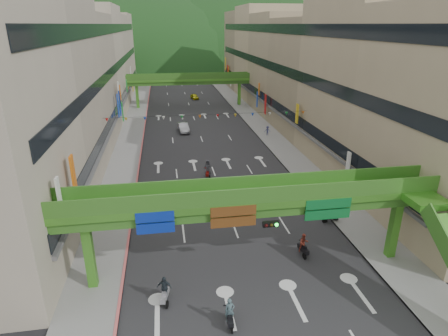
# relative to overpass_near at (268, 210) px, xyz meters

# --- Properties ---
(ground) EXTENTS (320.00, 320.00, 0.00)m
(ground) POSITION_rel_overpass_near_xyz_m (-0.93, -5.38, -5.21)
(ground) COLOR black
(ground) RESTS_ON ground
(road_slab) EXTENTS (18.00, 140.00, 0.02)m
(road_slab) POSITION_rel_overpass_near_xyz_m (-0.93, 44.62, -5.20)
(road_slab) COLOR #28282B
(road_slab) RESTS_ON ground
(sidewalk_left) EXTENTS (4.00, 140.00, 0.15)m
(sidewalk_left) POSITION_rel_overpass_near_xyz_m (-11.93, 44.62, -5.13)
(sidewalk_left) COLOR gray
(sidewalk_left) RESTS_ON ground
(sidewalk_right) EXTENTS (4.00, 140.00, 0.15)m
(sidewalk_right) POSITION_rel_overpass_near_xyz_m (10.07, 44.62, -5.13)
(sidewalk_right) COLOR gray
(sidewalk_right) RESTS_ON ground
(curb_left) EXTENTS (0.20, 140.00, 0.18)m
(curb_left) POSITION_rel_overpass_near_xyz_m (-10.03, 44.62, -5.12)
(curb_left) COLOR #CC5959
(curb_left) RESTS_ON ground
(curb_right) EXTENTS (0.20, 140.00, 0.18)m
(curb_right) POSITION_rel_overpass_near_xyz_m (8.17, 44.62, -5.12)
(curb_right) COLOR gray
(curb_right) RESTS_ON ground
(building_row_left) EXTENTS (12.80, 95.00, 19.00)m
(building_row_left) POSITION_rel_overpass_near_xyz_m (-19.86, 44.62, 4.25)
(building_row_left) COLOR #9E937F
(building_row_left) RESTS_ON ground
(building_row_right) EXTENTS (12.80, 95.00, 19.00)m
(building_row_right) POSITION_rel_overpass_near_xyz_m (18.00, 44.62, 4.25)
(building_row_right) COLOR gray
(building_row_right) RESTS_ON ground
(overpass_near) EXTENTS (28.00, 12.27, 7.10)m
(overpass_near) POSITION_rel_overpass_near_xyz_m (0.00, 0.00, 0.00)
(overpass_near) COLOR #4C9E2D
(overpass_near) RESTS_ON ground
(overpass_far) EXTENTS (28.00, 2.20, 7.10)m
(overpass_far) POSITION_rel_overpass_near_xyz_m (-0.93, 59.62, 0.20)
(overpass_far) COLOR #4C9E2D
(overpass_far) RESTS_ON ground
(hill_left) EXTENTS (168.00, 140.00, 112.00)m
(hill_left) POSITION_rel_overpass_near_xyz_m (-15.93, 154.62, -5.21)
(hill_left) COLOR #1C4419
(hill_left) RESTS_ON ground
(hill_right) EXTENTS (208.00, 176.00, 128.00)m
(hill_right) POSITION_rel_overpass_near_xyz_m (24.07, 174.62, -5.21)
(hill_right) COLOR #1C4419
(hill_right) RESTS_ON ground
(bunting_string) EXTENTS (26.00, 0.36, 0.47)m
(bunting_string) POSITION_rel_overpass_near_xyz_m (-0.93, 24.62, 0.75)
(bunting_string) COLOR black
(bunting_string) RESTS_ON ground
(scooter_rider_near) EXTENTS (0.60, 1.60, 1.92)m
(scooter_rider_near) POSITION_rel_overpass_near_xyz_m (-3.34, -4.38, -4.32)
(scooter_rider_near) COLOR black
(scooter_rider_near) RESTS_ON ground
(scooter_rider_mid) EXTENTS (0.81, 1.60, 1.86)m
(scooter_rider_mid) POSITION_rel_overpass_near_xyz_m (3.58, 1.92, -4.26)
(scooter_rider_mid) COLOR black
(scooter_rider_mid) RESTS_ON ground
(scooter_rider_left) EXTENTS (1.02, 1.58, 1.98)m
(scooter_rider_left) POSITION_rel_overpass_near_xyz_m (-7.12, -1.74, -4.22)
(scooter_rider_left) COLOR gray
(scooter_rider_left) RESTS_ON ground
(scooter_rider_far) EXTENTS (1.02, 1.57, 2.19)m
(scooter_rider_far) POSITION_rel_overpass_near_xyz_m (-1.85, 18.82, -4.08)
(scooter_rider_far) COLOR maroon
(scooter_rider_far) RESTS_ON ground
(parked_scooter_row) EXTENTS (1.60, 7.17, 1.08)m
(parked_scooter_row) POSITION_rel_overpass_near_xyz_m (7.87, 9.78, -4.68)
(parked_scooter_row) COLOR black
(parked_scooter_row) RESTS_ON ground
(car_silver) EXTENTS (1.99, 4.62, 1.48)m
(car_silver) POSITION_rel_overpass_near_xyz_m (-3.51, 39.27, -4.47)
(car_silver) COLOR #A3A4AA
(car_silver) RESTS_ON ground
(car_yellow) EXTENTS (2.04, 3.79, 1.23)m
(car_yellow) POSITION_rel_overpass_near_xyz_m (0.89, 68.15, -4.59)
(car_yellow) COLOR gold
(car_yellow) RESTS_ON ground
(pedestrian_red) EXTENTS (0.92, 0.74, 1.81)m
(pedestrian_red) POSITION_rel_overpass_near_xyz_m (10.20, 13.25, -4.30)
(pedestrian_red) COLOR #A00E0D
(pedestrian_red) RESTS_ON ground
(pedestrian_dark) EXTENTS (1.16, 0.72, 1.85)m
(pedestrian_dark) POSITION_rel_overpass_near_xyz_m (9.25, 11.86, -4.28)
(pedestrian_dark) COLOR black
(pedestrian_dark) RESTS_ON ground
(pedestrian_blue) EXTENTS (0.77, 0.58, 1.49)m
(pedestrian_blue) POSITION_rel_overpass_near_xyz_m (9.70, 34.62, -4.46)
(pedestrian_blue) COLOR navy
(pedestrian_blue) RESTS_ON ground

